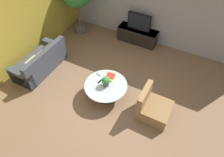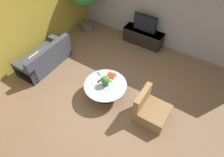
# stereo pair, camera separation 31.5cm
# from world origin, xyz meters

# --- Properties ---
(ground_plane) EXTENTS (24.00, 24.00, 0.00)m
(ground_plane) POSITION_xyz_m (0.00, 0.00, 0.00)
(ground_plane) COLOR brown
(back_wall_stone) EXTENTS (7.40, 0.12, 3.00)m
(back_wall_stone) POSITION_xyz_m (0.00, 3.26, 1.50)
(back_wall_stone) COLOR #939399
(back_wall_stone) RESTS_ON ground
(side_wall_left) EXTENTS (0.12, 7.40, 3.00)m
(side_wall_left) POSITION_xyz_m (-3.26, 0.20, 1.50)
(side_wall_left) COLOR gold
(side_wall_left) RESTS_ON ground
(media_console) EXTENTS (1.46, 0.50, 0.54)m
(media_console) POSITION_xyz_m (-0.36, 2.94, 0.28)
(media_console) COLOR black
(media_console) RESTS_ON ground
(television) EXTENTS (0.83, 0.13, 0.61)m
(television) POSITION_xyz_m (-0.36, 2.94, 0.84)
(television) COLOR black
(television) RESTS_ON media_console
(coffee_table) EXTENTS (1.19, 1.19, 0.46)m
(coffee_table) POSITION_xyz_m (-0.15, 0.16, 0.32)
(coffee_table) COLOR black
(coffee_table) RESTS_ON ground
(couch_by_wall) EXTENTS (0.84, 1.77, 0.84)m
(couch_by_wall) POSITION_xyz_m (-2.53, 0.15, 0.29)
(couch_by_wall) COLOR #3D424C
(couch_by_wall) RESTS_ON ground
(armchair_wicker) EXTENTS (0.80, 0.76, 0.86)m
(armchair_wicker) POSITION_xyz_m (1.23, 0.18, 0.27)
(armchair_wicker) COLOR olive
(armchair_wicker) RESTS_ON ground
(potted_plant_tabletop) EXTENTS (0.24, 0.24, 0.31)m
(potted_plant_tabletop) POSITION_xyz_m (-0.15, 0.16, 0.63)
(potted_plant_tabletop) COLOR #514C47
(potted_plant_tabletop) RESTS_ON coffee_table
(book_stack) EXTENTS (0.29, 0.35, 0.05)m
(book_stack) POSITION_xyz_m (-0.19, 0.50, 0.48)
(book_stack) COLOR gold
(book_stack) RESTS_ON coffee_table
(remote_black) EXTENTS (0.06, 0.16, 0.02)m
(remote_black) POSITION_xyz_m (-0.36, 0.20, 0.47)
(remote_black) COLOR black
(remote_black) RESTS_ON coffee_table
(remote_silver) EXTENTS (0.16, 0.10, 0.02)m
(remote_silver) POSITION_xyz_m (-0.53, 0.41, 0.47)
(remote_silver) COLOR gray
(remote_silver) RESTS_ON coffee_table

